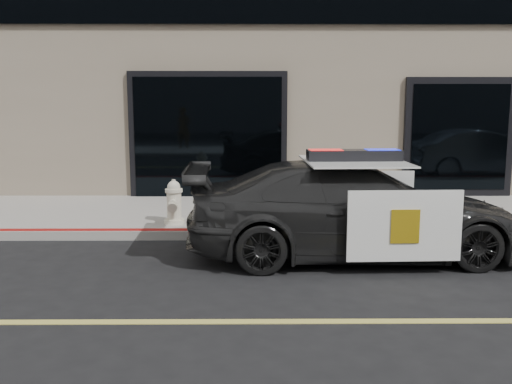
{
  "coord_description": "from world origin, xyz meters",
  "views": [
    {
      "loc": [
        -0.05,
        -5.57,
        2.25
      ],
      "look_at": [
        0.01,
        2.2,
        1.0
      ],
      "focal_mm": 40.0,
      "sensor_mm": 36.0,
      "label": 1
    }
  ],
  "objects": [
    {
      "name": "ground",
      "position": [
        0.0,
        0.0,
        0.0
      ],
      "size": [
        120.0,
        120.0,
        0.0
      ],
      "primitive_type": "plane",
      "color": "black",
      "rests_on": "ground"
    },
    {
      "name": "sidewalk_n",
      "position": [
        0.0,
        5.25,
        0.07
      ],
      "size": [
        60.0,
        3.5,
        0.15
      ],
      "primitive_type": "cube",
      "color": "gray",
      "rests_on": "ground"
    },
    {
      "name": "police_car",
      "position": [
        1.41,
        2.49,
        0.7
      ],
      "size": [
        2.37,
        4.9,
        1.56
      ],
      "color": "black",
      "rests_on": "ground"
    },
    {
      "name": "fire_hydrant",
      "position": [
        -1.38,
        4.05,
        0.51
      ],
      "size": [
        0.35,
        0.48,
        0.77
      ],
      "color": "beige",
      "rests_on": "sidewalk_n"
    }
  ]
}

